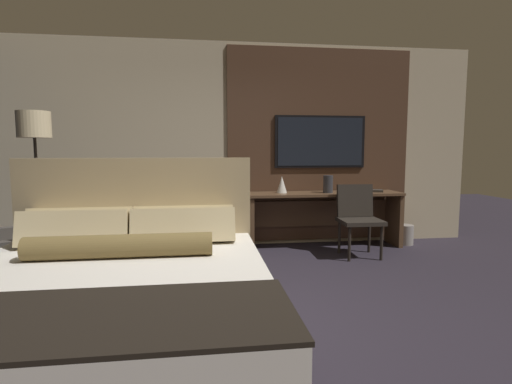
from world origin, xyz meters
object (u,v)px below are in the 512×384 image
at_px(desk_chair, 358,213).
at_px(book, 375,191).
at_px(waste_bin, 405,235).
at_px(desk, 323,209).
at_px(bed, 115,300).
at_px(vase_short, 328,184).
at_px(tv, 320,142).
at_px(vase_tall, 282,184).
at_px(floor_lamp, 35,138).
at_px(armchair_by_window, 12,263).

xyz_separation_m(desk_chair, book, (0.42, 0.46, 0.24)).
bearing_deg(waste_bin, desk, 176.89).
distance_m(bed, vase_short, 3.47).
relative_size(bed, tv, 1.74).
relative_size(desk, vase_tall, 9.34).
distance_m(vase_short, book, 0.69).
distance_m(desk, vase_tall, 0.68).
bearing_deg(floor_lamp, desk_chair, 3.33).
bearing_deg(floor_lamp, bed, -58.30).
xyz_separation_m(bed, waste_bin, (3.45, 2.56, -0.21)).
relative_size(armchair_by_window, waste_bin, 3.82).
bearing_deg(desk, vase_tall, -180.00).
distance_m(desk, floor_lamp, 3.63).
distance_m(desk_chair, vase_tall, 1.07).
distance_m(armchair_by_window, floor_lamp, 1.34).
xyz_separation_m(floor_lamp, waste_bin, (4.63, 0.66, -1.33)).
xyz_separation_m(vase_short, book, (0.68, 0.03, -0.10)).
distance_m(bed, tv, 3.78).
height_order(desk_chair, vase_short, vase_short).
relative_size(bed, vase_tall, 10.00).
xyz_separation_m(tv, vase_short, (0.04, -0.27, -0.58)).
height_order(desk, desk_chair, desk_chair).
bearing_deg(vase_short, floor_lamp, -169.49).
bearing_deg(vase_tall, waste_bin, -2.09).
distance_m(tv, book, 1.02).
distance_m(bed, vase_tall, 3.16).
bearing_deg(desk_chair, waste_bin, 27.53).
relative_size(tv, vase_short, 5.50).
relative_size(vase_tall, vase_short, 0.96).
bearing_deg(armchair_by_window, desk_chair, -100.97).
relative_size(floor_lamp, waste_bin, 6.26).
bearing_deg(armchair_by_window, vase_tall, -88.64).
bearing_deg(armchair_by_window, bed, -160.18).
xyz_separation_m(book, waste_bin, (0.48, -0.02, -0.63)).
bearing_deg(floor_lamp, desk, 11.89).
height_order(desk, floor_lamp, floor_lamp).
relative_size(bed, desk_chair, 2.52).
distance_m(desk_chair, book, 0.67).
bearing_deg(waste_bin, bed, -143.45).
bearing_deg(book, bed, -139.12).
height_order(tv, armchair_by_window, tv).
bearing_deg(waste_bin, armchair_by_window, -165.19).
height_order(tv, waste_bin, tv).
bearing_deg(desk, vase_short, -64.72).
height_order(tv, vase_tall, tv).
bearing_deg(book, vase_short, -177.47).
xyz_separation_m(tv, armchair_by_window, (-3.48, -1.50, -1.19)).
xyz_separation_m(vase_tall, waste_bin, (1.79, -0.07, -0.73)).
xyz_separation_m(floor_lamp, vase_short, (3.47, 0.64, -0.59)).
relative_size(desk_chair, waste_bin, 3.21).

